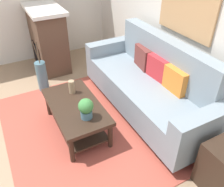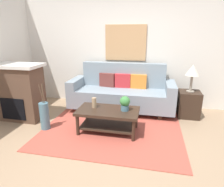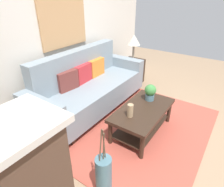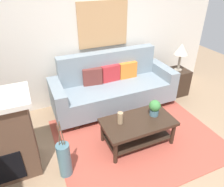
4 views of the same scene
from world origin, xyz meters
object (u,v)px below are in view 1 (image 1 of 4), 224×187
(couch, at_px, (149,85))
(coffee_table, at_px, (76,112))
(throw_pillow_maroon, at_px, (143,57))
(tabletop_vase, at_px, (72,87))
(throw_pillow_orange, at_px, (175,80))
(floor_vase, at_px, (42,77))
(framed_painting, at_px, (188,2))
(throw_pillow_crimson, at_px, (158,68))
(fireplace, at_px, (48,39))
(potted_plant_tabletop, at_px, (86,108))

(couch, relative_size, coffee_table, 2.13)
(throw_pillow_maroon, xyz_separation_m, tabletop_vase, (0.03, -1.16, -0.16))
(throw_pillow_orange, relative_size, floor_vase, 0.69)
(throw_pillow_maroon, distance_m, framed_painting, 0.98)
(throw_pillow_crimson, xyz_separation_m, throw_pillow_orange, (0.37, 0.00, 0.00))
(couch, bearing_deg, framed_painting, 90.00)
(tabletop_vase, relative_size, fireplace, 0.16)
(throw_pillow_orange, relative_size, fireplace, 0.31)
(coffee_table, relative_size, framed_painting, 1.13)
(couch, height_order, fireplace, fireplace)
(floor_vase, bearing_deg, throw_pillow_crimson, 47.90)
(throw_pillow_crimson, relative_size, fireplace, 0.31)
(throw_pillow_maroon, height_order, throw_pillow_orange, same)
(throw_pillow_orange, relative_size, framed_painting, 0.37)
(couch, xyz_separation_m, framed_painting, (0.00, 0.47, 1.09))
(couch, bearing_deg, fireplace, -155.84)
(floor_vase, bearing_deg, fireplace, 154.33)
(framed_painting, bearing_deg, throw_pillow_orange, -42.69)
(throw_pillow_crimson, relative_size, framed_painting, 0.37)
(coffee_table, distance_m, potted_plant_tabletop, 0.39)
(fireplace, distance_m, floor_vase, 0.89)
(couch, bearing_deg, potted_plant_tabletop, -77.92)
(framed_painting, bearing_deg, fireplace, -145.69)
(potted_plant_tabletop, xyz_separation_m, floor_vase, (-1.47, -0.19, -0.31))
(throw_pillow_maroon, bearing_deg, floor_vase, -122.44)
(coffee_table, distance_m, floor_vase, 1.19)
(throw_pillow_crimson, relative_size, throw_pillow_orange, 1.00)
(throw_pillow_maroon, xyz_separation_m, potted_plant_tabletop, (0.60, -1.19, -0.11))
(throw_pillow_orange, bearing_deg, fireplace, -156.67)
(throw_pillow_crimson, distance_m, fireplace, 2.24)
(floor_vase, distance_m, framed_painting, 2.47)
(throw_pillow_maroon, distance_m, fireplace, 1.92)
(couch, height_order, throw_pillow_maroon, couch)
(couch, height_order, tabletop_vase, couch)
(coffee_table, xyz_separation_m, framed_painting, (0.07, 1.57, 1.21))
(couch, xyz_separation_m, throw_pillow_orange, (0.37, 0.12, 0.25))
(tabletop_vase, bearing_deg, potted_plant_tabletop, -2.81)
(couch, xyz_separation_m, coffee_table, (-0.07, -1.10, -0.12))
(tabletop_vase, distance_m, potted_plant_tabletop, 0.58)
(tabletop_vase, bearing_deg, floor_vase, -166.58)
(throw_pillow_crimson, height_order, floor_vase, throw_pillow_crimson)
(throw_pillow_maroon, bearing_deg, framed_painting, 42.69)
(throw_pillow_orange, bearing_deg, floor_vase, -139.52)
(coffee_table, height_order, floor_vase, floor_vase)
(throw_pillow_crimson, height_order, tabletop_vase, throw_pillow_crimson)
(couch, distance_m, framed_painting, 1.19)
(throw_pillow_orange, relative_size, tabletop_vase, 1.94)
(couch, relative_size, tabletop_vase, 12.65)
(coffee_table, xyz_separation_m, potted_plant_tabletop, (0.30, 0.03, 0.26))
(coffee_table, bearing_deg, fireplace, 173.85)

